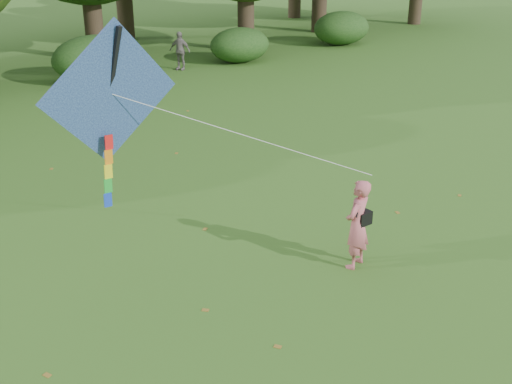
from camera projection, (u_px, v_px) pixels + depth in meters
ground at (383, 283)px, 11.67m from camera, size 100.00×100.00×0.00m
man_kite_flyer at (357, 224)px, 11.91m from camera, size 0.74×0.60×1.75m
bystander_right at (180, 51)px, 28.07m from camera, size 0.84×1.04×1.66m
crossbody_bag at (363, 218)px, 11.91m from camera, size 0.43×0.20×0.70m
flying_kite at (111, 96)px, 10.61m from camera, size 5.11×2.89×3.26m
shrub_band at (5, 75)px, 23.57m from camera, size 39.15×3.22×1.88m
fallen_leaves at (203, 214)px, 14.39m from camera, size 10.44×12.26×0.01m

